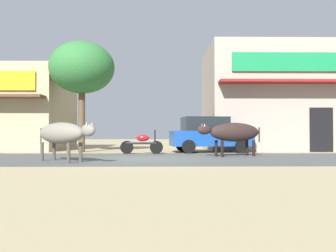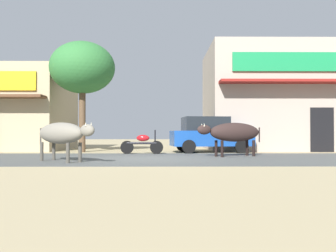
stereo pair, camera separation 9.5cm
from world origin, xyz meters
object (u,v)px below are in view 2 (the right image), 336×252
roadside_tree (82,68)px  parked_hatchback_car (209,134)px  parked_motorcycle (142,143)px  cow_far_dark (233,133)px  pedestrian_by_shop (293,131)px  cow_near_brown (62,134)px

roadside_tree → parked_hatchback_car: 6.71m
parked_motorcycle → cow_far_dark: size_ratio=0.69×
parked_hatchback_car → pedestrian_by_shop: (4.13, 0.61, 0.16)m
cow_far_dark → cow_near_brown: bearing=-156.2°
roadside_tree → cow_near_brown: 6.61m
parked_hatchback_car → cow_far_dark: (0.57, -3.08, 0.08)m
cow_near_brown → parked_motorcycle: bearing=62.5°
parked_hatchback_car → cow_near_brown: parked_hatchback_car is taller
parked_hatchback_car → cow_near_brown: (-5.28, -5.67, 0.04)m
parked_hatchback_car → cow_far_dark: size_ratio=1.44×
cow_near_brown → cow_far_dark: size_ratio=0.88×
roadside_tree → pedestrian_by_shop: size_ratio=3.05×
cow_far_dark → parked_motorcycle: bearing=153.9°
roadside_tree → pedestrian_by_shop: roadside_tree is taller
parked_hatchback_car → cow_near_brown: 7.75m
cow_far_dark → pedestrian_by_shop: 5.13m
roadside_tree → cow_far_dark: (6.51, -3.23, -3.03)m
cow_near_brown → pedestrian_by_shop: size_ratio=1.38×
cow_near_brown → cow_far_dark: (5.85, 2.58, 0.04)m
roadside_tree → pedestrian_by_shop: (10.07, 0.46, -2.94)m
roadside_tree → cow_far_dark: 7.88m
parked_hatchback_car → pedestrian_by_shop: 4.18m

